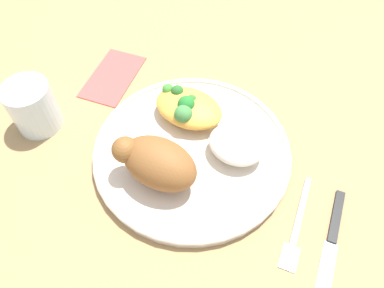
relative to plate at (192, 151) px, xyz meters
name	(u,v)px	position (x,y,z in m)	size (l,w,h in m)	color
ground_plane	(192,155)	(0.00, 0.00, -0.01)	(2.00, 2.00, 0.00)	#9B7A4E
plate	(192,151)	(0.00, 0.00, 0.00)	(0.30, 0.30, 0.02)	beige
roasted_chicken	(156,162)	(0.02, 0.06, 0.04)	(0.12, 0.07, 0.07)	brown
rice_pile	(237,144)	(-0.06, -0.03, 0.03)	(0.08, 0.07, 0.03)	white
mac_cheese_with_broccoli	(187,107)	(0.04, -0.05, 0.03)	(0.11, 0.08, 0.04)	gold
fork	(297,227)	(-0.18, 0.03, -0.01)	(0.03, 0.14, 0.01)	#B2B2B7
knife	(332,241)	(-0.23, 0.03, -0.01)	(0.04, 0.19, 0.01)	black
water_glass	(33,107)	(0.24, 0.07, 0.03)	(0.07, 0.07, 0.08)	silver
napkin	(113,76)	(0.21, -0.08, -0.01)	(0.07, 0.13, 0.00)	#DB4C47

